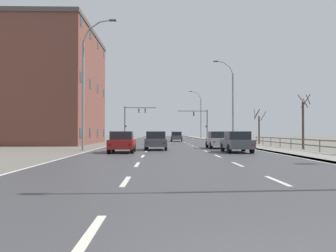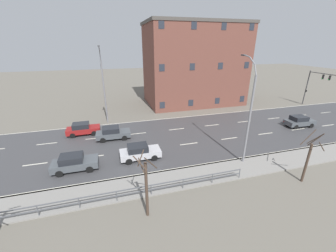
% 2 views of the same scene
% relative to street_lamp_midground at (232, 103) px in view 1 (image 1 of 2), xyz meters
% --- Properties ---
extents(ground_plane, '(160.00, 160.00, 0.12)m').
position_rel_street_lamp_midground_xyz_m(ground_plane, '(-7.44, 9.90, -5.04)').
color(ground_plane, '#666056').
extents(road_asphalt_strip, '(14.00, 120.00, 0.03)m').
position_rel_street_lamp_midground_xyz_m(road_asphalt_strip, '(-7.44, 21.90, -4.97)').
color(road_asphalt_strip, '#3D3D3F').
rests_on(road_asphalt_strip, ground).
extents(sidewalk_right, '(3.00, 120.00, 0.12)m').
position_rel_street_lamp_midground_xyz_m(sidewalk_right, '(0.99, 21.90, -4.92)').
color(sidewalk_right, gray).
rests_on(sidewalk_right, ground).
extents(guardrail, '(0.07, 31.46, 1.00)m').
position_rel_street_lamp_midground_xyz_m(guardrail, '(2.41, -17.63, -4.28)').
color(guardrail, '#515459').
rests_on(guardrail, ground).
extents(street_lamp_midground, '(2.47, 0.24, 10.18)m').
position_rel_street_lamp_midground_xyz_m(street_lamp_midground, '(0.00, 0.00, 0.00)').
color(street_lamp_midground, slate).
rests_on(street_lamp_midground, ground).
extents(street_lamp_distant, '(2.63, 0.24, 10.32)m').
position_rel_street_lamp_midground_xyz_m(street_lamp_distant, '(-0.02, 32.06, 0.05)').
color(street_lamp_distant, slate).
rests_on(street_lamp_distant, ground).
extents(street_lamp_left_bank, '(2.81, 0.24, 10.89)m').
position_rel_street_lamp_midground_xyz_m(street_lamp_left_bank, '(-14.85, -12.82, 0.32)').
color(street_lamp_left_bank, slate).
rests_on(street_lamp_left_bank, ground).
extents(traffic_signal_right, '(5.85, 0.36, 5.81)m').
position_rel_street_lamp_midground_xyz_m(traffic_signal_right, '(-0.68, 24.68, -1.08)').
color(traffic_signal_right, '#38383A').
rests_on(traffic_signal_right, ground).
extents(traffic_signal_left, '(6.04, 0.36, 6.40)m').
position_rel_street_lamp_midground_xyz_m(traffic_signal_left, '(-13.85, 24.21, -0.54)').
color(traffic_signal_left, '#38383A').
rests_on(traffic_signal_left, ground).
extents(car_near_right, '(2.02, 4.20, 1.57)m').
position_rel_street_lamp_midground_xyz_m(car_near_right, '(-6.00, 13.41, -4.18)').
color(car_near_right, '#474C51').
rests_on(car_near_right, ground).
extents(car_far_left, '(1.85, 4.10, 1.57)m').
position_rel_street_lamp_midground_xyz_m(car_far_left, '(-3.37, -9.78, -4.18)').
color(car_far_left, '#B7B7BC').
rests_on(car_far_left, ground).
extents(car_mid_centre, '(1.90, 4.13, 1.57)m').
position_rel_street_lamp_midground_xyz_m(car_mid_centre, '(-11.48, -15.93, -4.18)').
color(car_mid_centre, maroon).
rests_on(car_mid_centre, ground).
extents(car_distant, '(1.89, 4.13, 1.57)m').
position_rel_street_lamp_midground_xyz_m(car_distant, '(-9.02, -12.26, -4.18)').
color(car_distant, '#474C51').
rests_on(car_distant, ground).
extents(car_near_left, '(1.85, 4.11, 1.57)m').
position_rel_street_lamp_midground_xyz_m(car_near_left, '(-3.01, -15.94, -4.18)').
color(car_near_left, '#474C51').
rests_on(car_near_left, ground).
extents(brick_building, '(11.03, 18.22, 14.71)m').
position_rel_street_lamp_midground_xyz_m(brick_building, '(-22.71, 3.93, 2.38)').
color(brick_building, brown).
rests_on(brick_building, ground).
extents(bare_tree_mid, '(1.18, 1.47, 4.97)m').
position_rel_street_lamp_midground_xyz_m(bare_tree_mid, '(4.31, -10.45, -2.60)').
color(bare_tree_mid, '#423328').
rests_on(bare_tree_mid, ground).
extents(bare_tree_far, '(1.49, 1.37, 4.62)m').
position_rel_street_lamp_midground_xyz_m(bare_tree_far, '(4.21, 3.12, -2.82)').
color(bare_tree_far, '#423328').
rests_on(bare_tree_far, ground).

